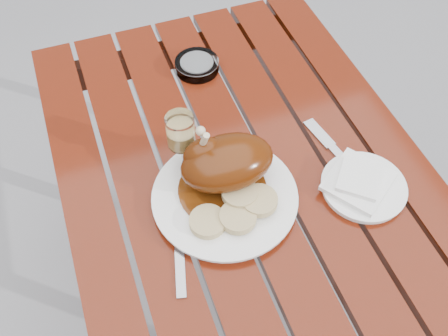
% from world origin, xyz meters
% --- Properties ---
extents(ground, '(60.00, 60.00, 0.00)m').
position_xyz_m(ground, '(0.00, 0.00, 0.00)').
color(ground, slate).
rests_on(ground, ground).
extents(table, '(0.80, 1.20, 0.75)m').
position_xyz_m(table, '(0.00, 0.00, 0.38)').
color(table, maroon).
rests_on(table, ground).
extents(dinner_plate, '(0.33, 0.33, 0.02)m').
position_xyz_m(dinner_plate, '(-0.07, -0.04, 0.76)').
color(dinner_plate, white).
rests_on(dinner_plate, table).
extents(roast_duck, '(0.21, 0.19, 0.14)m').
position_xyz_m(roast_duck, '(-0.06, 0.01, 0.82)').
color(roast_duck, '#512409').
rests_on(roast_duck, dinner_plate).
extents(bread_dumplings, '(0.19, 0.12, 0.03)m').
position_xyz_m(bread_dumplings, '(-0.06, -0.08, 0.78)').
color(bread_dumplings, tan).
rests_on(bread_dumplings, dinner_plate).
extents(wine_glass, '(0.08, 0.08, 0.15)m').
position_xyz_m(wine_glass, '(-0.12, 0.09, 0.83)').
color(wine_glass, tan).
rests_on(wine_glass, table).
extents(side_plate, '(0.22, 0.22, 0.01)m').
position_xyz_m(side_plate, '(0.22, -0.11, 0.76)').
color(side_plate, white).
rests_on(side_plate, table).
extents(napkin, '(0.18, 0.18, 0.01)m').
position_xyz_m(napkin, '(0.21, -0.10, 0.77)').
color(napkin, white).
rests_on(napkin, side_plate).
extents(ashtray, '(0.14, 0.14, 0.03)m').
position_xyz_m(ashtray, '(0.00, 0.37, 0.76)').
color(ashtray, '#B2B7BC').
rests_on(ashtray, table).
extents(fork, '(0.06, 0.15, 0.01)m').
position_xyz_m(fork, '(-0.20, -0.14, 0.75)').
color(fork, gray).
rests_on(fork, table).
extents(knife, '(0.06, 0.21, 0.01)m').
position_xyz_m(knife, '(0.22, -0.03, 0.75)').
color(knife, gray).
rests_on(knife, table).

